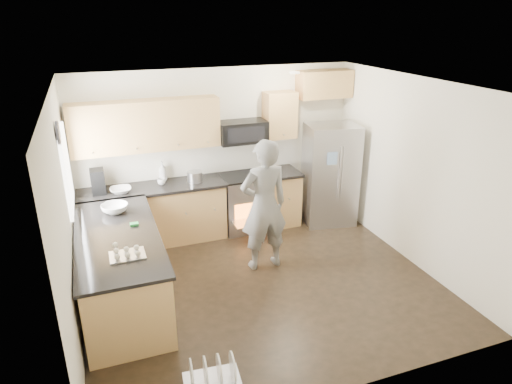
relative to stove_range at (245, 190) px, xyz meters
name	(u,v)px	position (x,y,z in m)	size (l,w,h in m)	color
ground	(262,283)	(-0.35, -1.69, -0.68)	(4.50, 4.50, 0.00)	black
room_shell	(259,164)	(-0.39, -1.68, 1.00)	(4.54, 4.04, 2.62)	white
back_cabinet_run	(187,179)	(-0.94, 0.05, 0.29)	(4.45, 0.64, 2.50)	#BF834C
peninsula	(121,268)	(-2.10, -1.44, -0.21)	(0.96, 2.36, 1.03)	#BF834C
stove_range	(245,190)	(0.00, 0.00, 0.00)	(0.76, 0.97, 1.79)	#B7B7BC
refrigerator	(330,175)	(1.42, -0.24, 0.17)	(0.93, 0.78, 1.69)	#B7B7BC
person	(264,206)	(-0.15, -1.26, 0.25)	(0.68, 0.44, 1.86)	gray
dish_rack	(213,379)	(-1.43, -3.21, -0.59)	(0.59, 0.49, 0.34)	#B7B7BC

